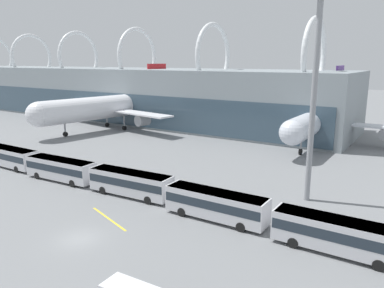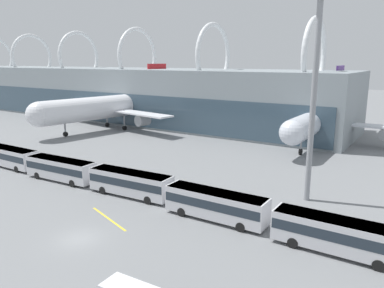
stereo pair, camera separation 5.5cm
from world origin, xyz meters
The scene contains 11 objects.
ground_plane centered at (0.00, 0.00, 0.00)m, with size 440.00×440.00×0.00m, color slate.
terminal_building centered at (-57.73, 60.86, 7.57)m, with size 142.74×24.56×25.89m.
airliner_at_gate_near centered at (-39.93, 44.40, 5.62)m, with size 37.44×41.45×15.88m.
airliner_at_gate_far centered at (7.41, 57.40, 5.01)m, with size 43.04×40.19×15.57m.
shuttle_bus_1 centered at (-28.89, 10.69, 1.85)m, with size 11.45×2.90×3.14m.
shuttle_bus_2 centered at (-16.36, 10.68, 1.85)m, with size 11.56×3.41×3.14m.
shuttle_bus_3 centered at (-3.83, 11.46, 1.85)m, with size 11.57×3.45×3.14m.
shuttle_bus_4 centered at (8.70, 11.04, 1.85)m, with size 11.46×2.91×3.14m.
shuttle_bus_5 centered at (21.23, 10.75, 1.85)m, with size 11.43×2.83×3.14m.
floodlight_mast centered at (15.15, 22.27, 17.09)m, with size 3.12×3.12×24.72m.
lane_stripe_1 centered at (-1.10, 4.89, 0.00)m, with size 7.71×0.25×0.01m, color yellow.
Camera 1 is at (27.09, -21.73, 16.73)m, focal length 35.00 mm.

